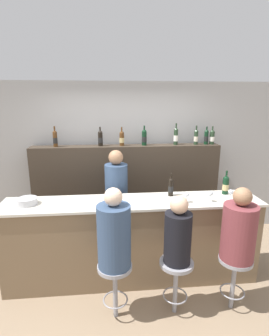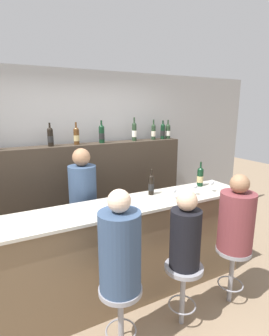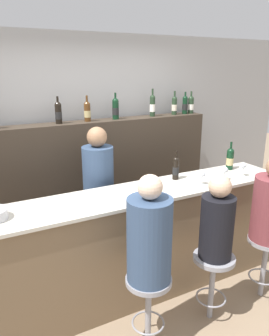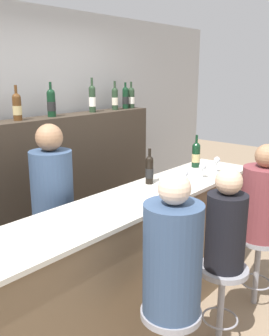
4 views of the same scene
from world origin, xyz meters
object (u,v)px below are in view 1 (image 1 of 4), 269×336
(wine_bottle_backbar_2, at_px, (122,138))
(guest_seated_right, at_px, (239,230))
(wine_bottle_backbar_0, at_px, (55,138))
(wine_glass_2, at_px, (231,193))
(wine_bottle_backbar_1, at_px, (100,138))
(wine_bottle_backbar_7, at_px, (212,137))
(wine_bottle_counter_0, at_px, (171,187))
(bar_stool_left, at_px, (115,277))
(guest_seated_middle, at_px, (178,234))
(wine_bottle_backbar_6, at_px, (206,137))
(bar_stool_right, at_px, (235,269))
(wine_bottle_backbar_4, at_px, (176,136))
(wine_glass_1, at_px, (210,194))
(guest_seated_left, at_px, (114,234))
(wine_bottle_backbar_3, at_px, (144,137))
(wine_bottle_backbar_5, at_px, (196,137))
(metal_bowl, at_px, (27,201))
(wine_bottle_counter_1, at_px, (226,185))
(wine_glass_0, at_px, (187,195))
(bar_stool_middle, at_px, (176,273))
(bartender, at_px, (117,209))

(wine_bottle_backbar_2, bearing_deg, guest_seated_right, -56.59)
(wine_bottle_backbar_0, bearing_deg, wine_glass_2, -28.09)
(wine_bottle_backbar_0, distance_m, wine_bottle_backbar_1, 0.70)
(wine_bottle_backbar_7, bearing_deg, wine_bottle_counter_0, -132.64)
(bar_stool_left, relative_size, guest_seated_middle, 0.86)
(wine_bottle_backbar_6, xyz_separation_m, bar_stool_right, (-0.24, -1.74, -1.23))
(wine_bottle_backbar_0, relative_size, wine_bottle_backbar_1, 1.06)
(wine_bottle_backbar_4, distance_m, wine_glass_1, 1.35)
(guest_seated_left, relative_size, guest_seated_middle, 1.14)
(bar_stool_left, relative_size, guest_seated_right, 0.79)
(wine_bottle_counter_0, height_order, bar_stool_right, wine_bottle_counter_0)
(wine_bottle_backbar_0, distance_m, wine_bottle_backbar_3, 1.39)
(wine_bottle_counter_0, height_order, wine_bottle_backbar_2, wine_bottle_backbar_2)
(wine_bottle_backbar_3, distance_m, guest_seated_middle, 1.90)
(wine_bottle_backbar_6, distance_m, wine_glass_2, 1.34)
(wine_bottle_backbar_5, xyz_separation_m, wine_glass_2, (0.06, -1.23, -0.52))
(wine_bottle_backbar_5, distance_m, wine_glass_2, 1.34)
(wine_bottle_backbar_3, distance_m, bar_stool_right, 2.27)
(wine_glass_1, distance_m, guest_seated_left, 1.30)
(wine_bottle_backbar_3, xyz_separation_m, bar_stool_right, (0.79, -1.74, -1.23))
(wine_bottle_backbar_2, relative_size, wine_bottle_backbar_6, 1.03)
(guest_seated_right, bearing_deg, metal_bowl, 164.81)
(wine_bottle_counter_1, height_order, guest_seated_middle, wine_bottle_counter_1)
(wine_bottle_backbar_4, xyz_separation_m, bar_stool_right, (0.27, -1.74, -1.24))
(wine_bottle_counter_0, distance_m, wine_bottle_counter_1, 0.74)
(wine_bottle_backbar_4, xyz_separation_m, guest_seated_left, (-1.05, -1.74, -0.74))
(wine_bottle_backbar_5, height_order, wine_bottle_backbar_7, wine_bottle_backbar_5)
(metal_bowl, bearing_deg, wine_bottle_backbar_7, 22.40)
(wine_bottle_counter_1, relative_size, wine_glass_0, 2.32)
(wine_bottle_backbar_5, relative_size, guest_seated_middle, 0.41)
(wine_bottle_backbar_3, relative_size, bar_stool_middle, 0.49)
(wine_bottle_counter_1, distance_m, wine_bottle_backbar_1, 1.99)
(wine_bottle_backbar_1, height_order, bar_stool_middle, wine_bottle_backbar_1)
(wine_bottle_counter_1, relative_size, bar_stool_right, 0.50)
(wine_bottle_counter_0, height_order, wine_glass_1, wine_bottle_counter_0)
(wine_bottle_backbar_6, relative_size, metal_bowl, 1.22)
(wine_bottle_backbar_3, xyz_separation_m, wine_bottle_backbar_7, (1.12, 0.00, -0.01))
(wine_bottle_backbar_5, relative_size, bar_stool_right, 0.48)
(wine_bottle_backbar_0, xyz_separation_m, wine_bottle_backbar_2, (1.03, 0.00, -0.01))
(wine_bottle_backbar_3, xyz_separation_m, wine_bottle_backbar_5, (0.85, -0.00, -0.01))
(wine_bottle_backbar_0, height_order, bartender, wine_bottle_backbar_0)
(wine_bottle_backbar_0, height_order, metal_bowl, wine_bottle_backbar_0)
(wine_bottle_backbar_4, distance_m, wine_glass_2, 1.40)
(wine_bottle_backbar_1, distance_m, wine_glass_1, 1.90)
(bar_stool_left, relative_size, bartender, 0.39)
(bar_stool_left, bearing_deg, wine_bottle_backbar_4, 58.91)
(wine_bottle_backbar_5, distance_m, wine_glass_0, 1.43)
(wine_bottle_backbar_4, bearing_deg, wine_glass_2, -72.12)
(wine_bottle_backbar_5, bearing_deg, wine_bottle_backbar_3, 180.00)
(wine_bottle_backbar_7, height_order, bar_stool_right, wine_bottle_backbar_7)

